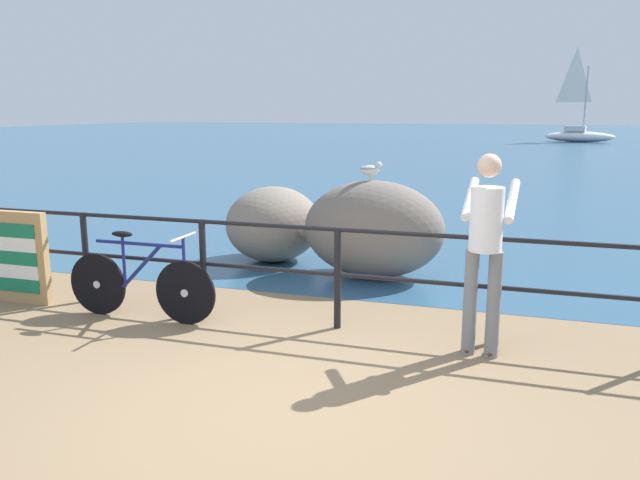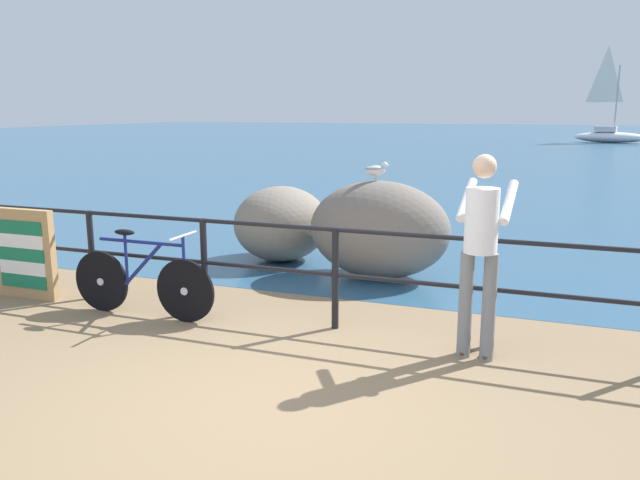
% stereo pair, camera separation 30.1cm
% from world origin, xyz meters
% --- Properties ---
extents(ground_plane, '(120.00, 120.00, 0.10)m').
position_xyz_m(ground_plane, '(0.00, 20.00, -0.05)').
color(ground_plane, '#846B4C').
extents(sea_surface, '(120.00, 90.00, 0.01)m').
position_xyz_m(sea_surface, '(0.00, 47.68, 0.00)').
color(sea_surface, '#2D5675').
rests_on(sea_surface, ground_plane).
extents(promenade_railing, '(8.89, 0.07, 1.02)m').
position_xyz_m(promenade_railing, '(-0.00, 1.73, 0.64)').
color(promenade_railing, black).
rests_on(promenade_railing, ground_plane).
extents(bicycle, '(1.70, 0.48, 0.92)m').
position_xyz_m(bicycle, '(-2.01, 1.38, 0.39)').
color(bicycle, black).
rests_on(bicycle, ground_plane).
extents(person_at_railing, '(0.48, 0.65, 1.78)m').
position_xyz_m(person_at_railing, '(1.40, 1.46, 0.99)').
color(person_at_railing, slate).
rests_on(person_at_railing, ground_plane).
extents(folded_deckchair_stack, '(0.84, 0.10, 1.04)m').
position_xyz_m(folded_deckchair_stack, '(-3.68, 1.48, 0.52)').
color(folded_deckchair_stack, tan).
rests_on(folded_deckchair_stack, ground_plane).
extents(breakwater_boulder_main, '(1.82, 1.21, 1.26)m').
position_xyz_m(breakwater_boulder_main, '(-0.10, 3.76, 0.63)').
color(breakwater_boulder_main, slate).
rests_on(breakwater_boulder_main, ground).
extents(breakwater_boulder_left, '(1.34, 1.42, 1.07)m').
position_xyz_m(breakwater_boulder_left, '(-1.66, 4.19, 0.54)').
color(breakwater_boulder_left, gray).
rests_on(breakwater_boulder_left, ground).
extents(seagull, '(0.32, 0.25, 0.23)m').
position_xyz_m(seagull, '(-0.16, 3.78, 1.40)').
color(seagull, gold).
rests_on(seagull, breakwater_boulder_main).
extents(sailboat, '(4.57, 2.15, 6.16)m').
position_xyz_m(sailboat, '(5.29, 41.33, 0.71)').
color(sailboat, white).
rests_on(sailboat, sea_surface).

